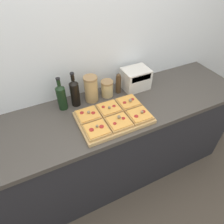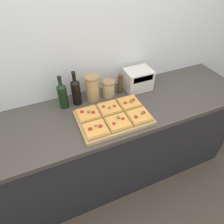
{
  "view_description": "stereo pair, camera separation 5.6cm",
  "coord_description": "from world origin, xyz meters",
  "px_view_note": "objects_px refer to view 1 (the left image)",
  "views": [
    {
      "loc": [
        -0.45,
        -0.8,
        2.01
      ],
      "look_at": [
        0.05,
        0.23,
        0.98
      ],
      "focal_mm": 32.0,
      "sensor_mm": 36.0,
      "label": 1
    },
    {
      "loc": [
        -0.4,
        -0.83,
        2.01
      ],
      "look_at": [
        0.05,
        0.23,
        0.98
      ],
      "focal_mm": 32.0,
      "sensor_mm": 36.0,
      "label": 2
    }
  ],
  "objects_px": {
    "pepper_mill": "(118,83)",
    "cutting_board": "(114,118)",
    "wine_bottle": "(75,92)",
    "toaster_oven": "(136,79)",
    "grain_jar_tall": "(91,89)",
    "grain_jar_short": "(107,88)",
    "olive_oil_bottle": "(61,96)"
  },
  "relations": [
    {
      "from": "olive_oil_bottle",
      "to": "toaster_oven",
      "type": "height_order",
      "value": "olive_oil_bottle"
    },
    {
      "from": "olive_oil_bottle",
      "to": "wine_bottle",
      "type": "distance_m",
      "value": 0.11
    },
    {
      "from": "grain_jar_tall",
      "to": "toaster_oven",
      "type": "relative_size",
      "value": 0.88
    },
    {
      "from": "pepper_mill",
      "to": "cutting_board",
      "type": "bearing_deg",
      "value": -122.74
    },
    {
      "from": "grain_jar_tall",
      "to": "pepper_mill",
      "type": "height_order",
      "value": "grain_jar_tall"
    },
    {
      "from": "cutting_board",
      "to": "pepper_mill",
      "type": "xyz_separation_m",
      "value": [
        0.19,
        0.3,
        0.08
      ]
    },
    {
      "from": "grain_jar_tall",
      "to": "toaster_oven",
      "type": "distance_m",
      "value": 0.43
    },
    {
      "from": "wine_bottle",
      "to": "grain_jar_short",
      "type": "bearing_deg",
      "value": 0.0
    },
    {
      "from": "cutting_board",
      "to": "grain_jar_short",
      "type": "distance_m",
      "value": 0.32
    },
    {
      "from": "toaster_oven",
      "to": "olive_oil_bottle",
      "type": "bearing_deg",
      "value": 179.93
    },
    {
      "from": "olive_oil_bottle",
      "to": "grain_jar_short",
      "type": "relative_size",
      "value": 1.95
    },
    {
      "from": "pepper_mill",
      "to": "wine_bottle",
      "type": "bearing_deg",
      "value": -180.0
    },
    {
      "from": "olive_oil_bottle",
      "to": "grain_jar_short",
      "type": "distance_m",
      "value": 0.4
    },
    {
      "from": "cutting_board",
      "to": "wine_bottle",
      "type": "height_order",
      "value": "wine_bottle"
    },
    {
      "from": "grain_jar_short",
      "to": "pepper_mill",
      "type": "xyz_separation_m",
      "value": [
        0.11,
        0.0,
        0.02
      ]
    },
    {
      "from": "pepper_mill",
      "to": "toaster_oven",
      "type": "xyz_separation_m",
      "value": [
        0.18,
        -0.0,
        0.0
      ]
    },
    {
      "from": "cutting_board",
      "to": "grain_jar_tall",
      "type": "distance_m",
      "value": 0.32
    },
    {
      "from": "grain_jar_short",
      "to": "toaster_oven",
      "type": "xyz_separation_m",
      "value": [
        0.29,
        -0.0,
        0.02
      ]
    },
    {
      "from": "olive_oil_bottle",
      "to": "wine_bottle",
      "type": "height_order",
      "value": "wine_bottle"
    },
    {
      "from": "pepper_mill",
      "to": "grain_jar_tall",
      "type": "bearing_deg",
      "value": 180.0
    },
    {
      "from": "cutting_board",
      "to": "olive_oil_bottle",
      "type": "height_order",
      "value": "olive_oil_bottle"
    },
    {
      "from": "grain_jar_tall",
      "to": "grain_jar_short",
      "type": "distance_m",
      "value": 0.15
    },
    {
      "from": "cutting_board",
      "to": "olive_oil_bottle",
      "type": "distance_m",
      "value": 0.45
    },
    {
      "from": "wine_bottle",
      "to": "toaster_oven",
      "type": "distance_m",
      "value": 0.58
    },
    {
      "from": "olive_oil_bottle",
      "to": "toaster_oven",
      "type": "bearing_deg",
      "value": -0.07
    },
    {
      "from": "wine_bottle",
      "to": "toaster_oven",
      "type": "relative_size",
      "value": 1.16
    },
    {
      "from": "cutting_board",
      "to": "wine_bottle",
      "type": "xyz_separation_m",
      "value": [
        -0.2,
        0.3,
        0.11
      ]
    },
    {
      "from": "cutting_board",
      "to": "grain_jar_tall",
      "type": "xyz_separation_m",
      "value": [
        -0.06,
        0.3,
        0.1
      ]
    },
    {
      "from": "olive_oil_bottle",
      "to": "grain_jar_short",
      "type": "xyz_separation_m",
      "value": [
        0.4,
        0.0,
        -0.04
      ]
    },
    {
      "from": "grain_jar_short",
      "to": "toaster_oven",
      "type": "distance_m",
      "value": 0.29
    },
    {
      "from": "olive_oil_bottle",
      "to": "pepper_mill",
      "type": "relative_size",
      "value": 1.5
    },
    {
      "from": "grain_jar_tall",
      "to": "grain_jar_short",
      "type": "height_order",
      "value": "grain_jar_tall"
    }
  ]
}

